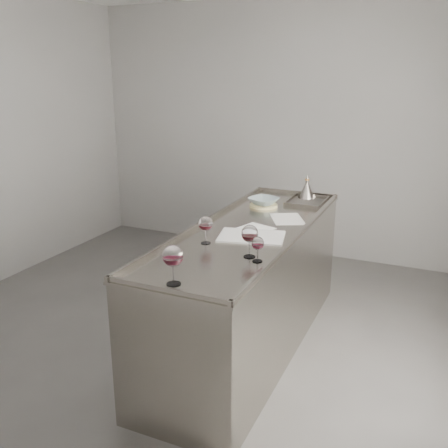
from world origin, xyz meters
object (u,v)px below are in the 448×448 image
at_px(wine_glass_left, 206,224).
at_px(wine_glass_middle, 173,257).
at_px(wine_glass_right, 250,234).
at_px(wine_glass_small, 258,244).
at_px(counter, 249,288).
at_px(notebook, 251,236).
at_px(wine_funnel, 307,191).
at_px(ceramic_bowl, 264,201).

height_order(wine_glass_left, wine_glass_middle, wine_glass_middle).
bearing_deg(wine_glass_right, wine_glass_small, -35.84).
height_order(counter, wine_glass_left, wine_glass_left).
bearing_deg(notebook, wine_glass_right, -83.91).
xyz_separation_m(wine_glass_small, notebook, (-0.20, 0.41, -0.10)).
distance_m(wine_glass_small, wine_funnel, 1.67).
bearing_deg(wine_glass_right, ceramic_bowl, 105.72).
relative_size(wine_glass_left, wine_glass_small, 1.19).
bearing_deg(wine_funnel, notebook, -92.27).
distance_m(counter, wine_glass_right, 0.83).
xyz_separation_m(notebook, wine_funnel, (0.05, 1.25, 0.06)).
relative_size(counter, wine_glass_small, 15.49).
bearing_deg(wine_glass_small, notebook, 115.69).
distance_m(wine_glass_right, notebook, 0.40).
height_order(wine_glass_middle, wine_glass_small, wine_glass_middle).
height_order(notebook, ceramic_bowl, ceramic_bowl).
bearing_deg(wine_glass_small, wine_glass_left, 158.28).
relative_size(wine_glass_right, ceramic_bowl, 0.87).
height_order(wine_glass_middle, wine_glass_right, wine_glass_middle).
height_order(wine_glass_middle, notebook, wine_glass_middle).
xyz_separation_m(notebook, ceramic_bowl, (-0.20, 0.81, 0.04)).
bearing_deg(counter, wine_funnel, 83.32).
bearing_deg(notebook, counter, 101.33).
relative_size(notebook, ceramic_bowl, 2.13).
bearing_deg(wine_glass_right, wine_funnel, 92.71).
bearing_deg(ceramic_bowl, notebook, -75.90).
bearing_deg(wine_glass_small, wine_funnel, 95.11).
height_order(counter, notebook, counter).
bearing_deg(wine_glass_middle, wine_funnel, 86.16).
distance_m(wine_glass_middle, notebook, 0.93).
bearing_deg(counter, wine_glass_right, -69.03).
bearing_deg(wine_glass_right, wine_glass_middle, -111.78).
distance_m(counter, wine_funnel, 1.21).
bearing_deg(wine_glass_middle, wine_glass_left, 101.54).
bearing_deg(counter, wine_glass_small, -64.66).
bearing_deg(counter, ceramic_bowl, 101.14).
bearing_deg(wine_glass_right, wine_glass_left, 161.60).
height_order(wine_glass_small, notebook, wine_glass_small).
xyz_separation_m(wine_glass_middle, wine_glass_right, (0.22, 0.55, -0.01)).
bearing_deg(ceramic_bowl, wine_glass_left, -91.67).
xyz_separation_m(wine_glass_left, ceramic_bowl, (0.03, 1.05, -0.08)).
bearing_deg(wine_glass_middle, ceramic_bowl, 93.56).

